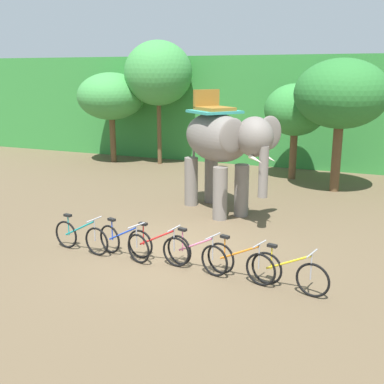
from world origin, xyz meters
name	(u,v)px	position (x,y,z in m)	size (l,w,h in m)	color
ground_plane	(172,252)	(0.00, 0.00, 0.00)	(80.00, 80.00, 0.00)	brown
foliage_hedge	(290,108)	(0.00, 14.48, 2.52)	(36.00, 6.00, 5.05)	#338438
tree_center_left	(111,97)	(-7.68, 9.83, 3.16)	(3.22, 3.22, 4.29)	brown
tree_right	(158,73)	(-5.33, 10.22, 4.24)	(3.14, 3.14, 5.73)	brown
tree_left	(295,110)	(1.20, 9.36, 2.81)	(2.49, 2.49, 3.88)	brown
tree_center_right	(341,94)	(3.05, 7.88, 3.54)	(3.33, 3.33, 4.80)	brown
elephant	(222,143)	(0.04, 3.62, 2.20)	(3.87, 3.48, 3.78)	slate
bike_teal	(81,237)	(-2.07, -0.84, 0.39)	(1.70, 0.52, 0.92)	black
bike_blue	(124,242)	(-0.90, -0.79, 0.39)	(1.65, 0.67, 0.92)	black
bike_red	(158,247)	(-0.03, -0.73, 0.39)	(1.70, 0.52, 0.92)	black
bike_pink	(196,254)	(0.97, -0.80, 0.39)	(1.65, 0.65, 0.92)	black
bike_orange	(240,262)	(2.01, -0.89, 0.39)	(1.66, 0.63, 0.92)	black
bike_yellow	(289,272)	(3.08, -1.02, 0.39)	(1.68, 0.58, 0.92)	black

